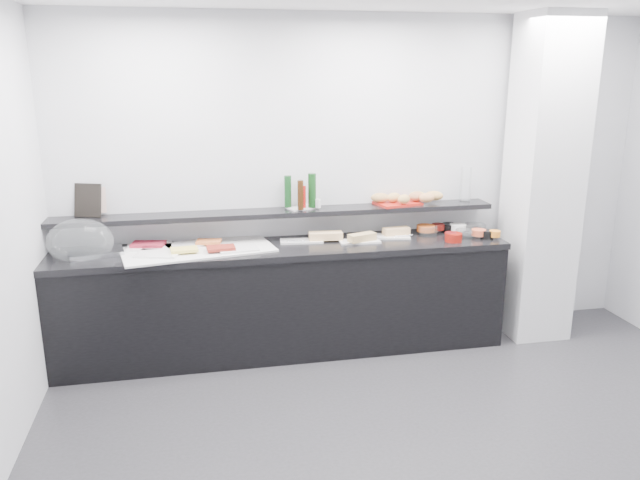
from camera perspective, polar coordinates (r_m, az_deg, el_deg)
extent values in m
plane|color=#2D2D30|center=(4.03, 11.04, -19.10)|extent=(5.00, 5.00, 0.00)
cube|color=silver|center=(5.30, 3.61, 5.46)|extent=(5.00, 0.02, 2.70)
cube|color=silver|center=(5.57, 19.72, 5.07)|extent=(0.50, 0.50, 2.70)
cube|color=black|center=(5.13, -3.31, -5.62)|extent=(3.60, 0.60, 0.85)
cube|color=black|center=(4.98, -3.39, -0.79)|extent=(3.62, 0.62, 0.05)
cube|color=black|center=(5.09, -3.72, 2.51)|extent=(3.60, 0.25, 0.04)
cube|color=#B2B4B9|center=(5.00, -19.75, -1.09)|extent=(0.42, 0.32, 0.04)
ellipsoid|color=white|center=(4.95, -21.07, -0.12)|extent=(0.49, 0.33, 0.34)
cube|color=silver|center=(4.92, -11.09, -0.87)|extent=(1.22, 0.74, 0.01)
cube|color=white|center=(5.04, -15.32, -0.59)|extent=(0.34, 0.23, 0.01)
cube|color=maroon|center=(5.04, -15.43, -0.36)|extent=(0.28, 0.20, 0.02)
cube|color=silver|center=(5.01, -12.37, -0.47)|extent=(0.32, 0.27, 0.01)
cube|color=orange|center=(5.01, -10.14, -0.15)|extent=(0.21, 0.15, 0.02)
cube|color=white|center=(4.83, -14.57, -1.22)|extent=(0.36, 0.29, 0.01)
cube|color=#F4DD5F|center=(4.82, -12.31, -0.87)|extent=(0.21, 0.15, 0.02)
cube|color=white|center=(4.84, -7.50, -0.80)|extent=(0.32, 0.24, 0.01)
cube|color=maroon|center=(4.82, -9.05, -0.72)|extent=(0.22, 0.15, 0.02)
cube|color=silver|center=(5.07, -1.70, -0.09)|extent=(0.36, 0.18, 0.01)
cube|color=#E7B879|center=(5.09, 0.53, 0.39)|extent=(0.28, 0.13, 0.06)
cylinder|color=silver|center=(5.03, -2.15, -0.10)|extent=(0.16, 0.04, 0.01)
cube|color=white|center=(5.07, 3.64, -0.13)|extent=(0.33, 0.16, 0.01)
cube|color=tan|center=(5.05, 3.87, 0.25)|extent=(0.25, 0.16, 0.06)
cylinder|color=silver|center=(4.97, 2.69, -0.30)|extent=(0.13, 0.10, 0.01)
cube|color=silver|center=(5.24, 6.07, 0.32)|extent=(0.41, 0.24, 0.01)
cube|color=#DBAE73|center=(5.27, 6.98, 0.82)|extent=(0.23, 0.11, 0.06)
cylinder|color=silver|center=(5.23, 7.66, 0.38)|extent=(0.16, 0.02, 0.01)
cylinder|color=white|center=(5.36, 9.85, 0.83)|extent=(0.18, 0.18, 0.07)
cylinder|color=#D9591D|center=(5.40, 9.65, 1.07)|extent=(0.19, 0.19, 0.05)
cylinder|color=black|center=(5.51, 11.74, 1.13)|extent=(0.13, 0.13, 0.07)
cylinder|color=#5D110D|center=(5.46, 10.74, 1.20)|extent=(0.14, 0.14, 0.05)
cylinder|color=white|center=(5.54, 14.00, 1.07)|extent=(0.24, 0.24, 0.07)
cylinder|color=white|center=(5.48, 12.49, 1.16)|extent=(0.17, 0.17, 0.05)
cylinder|color=maroon|center=(5.19, 12.11, 0.24)|extent=(0.16, 0.16, 0.07)
cylinder|color=#590C0D|center=(5.20, 11.84, 0.42)|extent=(0.10, 0.10, 0.05)
cylinder|color=white|center=(5.32, 13.04, 0.56)|extent=(0.18, 0.18, 0.07)
cylinder|color=#D65834|center=(5.35, 14.30, 0.68)|extent=(0.16, 0.16, 0.05)
cylinder|color=black|center=(5.35, 15.03, 0.49)|extent=(0.12, 0.12, 0.07)
cylinder|color=orange|center=(5.34, 15.69, 0.56)|extent=(0.11, 0.11, 0.05)
cube|color=black|center=(5.15, -20.46, 3.42)|extent=(0.23, 0.14, 0.26)
cube|color=#CF9E95|center=(5.18, -20.06, 3.53)|extent=(0.20, 0.05, 0.22)
cube|color=silver|center=(5.14, -1.59, 2.98)|extent=(0.28, 0.23, 0.01)
cylinder|color=#103D17|center=(5.12, -2.96, 4.45)|extent=(0.07, 0.07, 0.26)
cylinder|color=#321A09|center=(5.02, -1.80, 4.13)|extent=(0.06, 0.06, 0.24)
cylinder|color=#103C14|center=(5.10, -0.73, 4.56)|extent=(0.09, 0.09, 0.28)
cylinder|color=#B0100C|center=(5.10, -1.53, 3.97)|extent=(0.05, 0.05, 0.18)
cylinder|color=silver|center=(5.10, -0.10, 3.35)|extent=(0.04, 0.04, 0.07)
cylinder|color=white|center=(5.11, -0.27, 3.38)|extent=(0.04, 0.04, 0.07)
cube|color=#B31C13|center=(5.33, 7.10, 3.36)|extent=(0.41, 0.33, 0.02)
ellipsoid|color=#B48144|center=(5.29, 5.53, 3.86)|extent=(0.18, 0.13, 0.08)
ellipsoid|color=gold|center=(5.40, 8.91, 3.99)|extent=(0.17, 0.14, 0.08)
ellipsoid|color=tan|center=(5.44, 10.38, 4.00)|extent=(0.18, 0.15, 0.08)
ellipsoid|color=tan|center=(5.25, 7.67, 3.72)|extent=(0.14, 0.12, 0.08)
ellipsoid|color=#C9854C|center=(5.34, 9.74, 3.83)|extent=(0.15, 0.10, 0.08)
ellipsoid|color=tan|center=(5.31, 6.75, 3.88)|extent=(0.16, 0.13, 0.08)
ellipsoid|color=#AB6A41|center=(5.38, 8.85, 3.95)|extent=(0.16, 0.11, 0.08)
cylinder|color=white|center=(5.52, 13.17, 4.96)|extent=(0.12, 0.12, 0.30)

